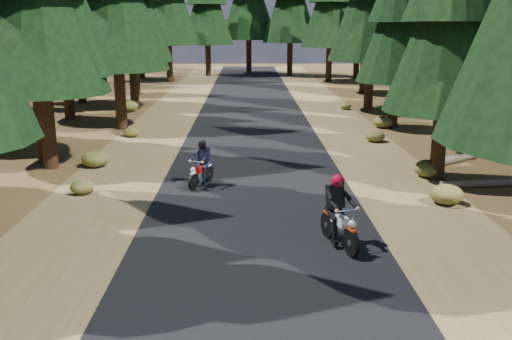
% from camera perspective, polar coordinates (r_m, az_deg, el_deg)
% --- Properties ---
extents(ground, '(120.00, 120.00, 0.00)m').
position_cam_1_polar(ground, '(14.62, 0.10, -5.65)').
color(ground, '#49321A').
rests_on(ground, ground).
extents(road, '(6.00, 100.00, 0.01)m').
position_cam_1_polar(road, '(19.39, -0.17, -0.54)').
color(road, black).
rests_on(road, ground).
extents(shoulder_l, '(3.20, 100.00, 0.01)m').
position_cam_1_polar(shoulder_l, '(19.87, -13.56, -0.59)').
color(shoulder_l, brown).
rests_on(shoulder_l, ground).
extents(shoulder_r, '(3.20, 100.00, 0.01)m').
position_cam_1_polar(shoulder_r, '(19.98, 13.14, -0.48)').
color(shoulder_r, brown).
rests_on(shoulder_r, ground).
extents(log_near, '(4.08, 3.10, 0.32)m').
position_cam_1_polar(log_near, '(22.63, 19.73, 1.19)').
color(log_near, '#4C4233').
rests_on(log_near, ground).
extents(log_far, '(4.01, 0.69, 0.24)m').
position_cam_1_polar(log_far, '(19.69, 23.29, -1.17)').
color(log_far, '#4C4233').
rests_on(log_far, ground).
extents(understory_shrubs, '(14.70, 26.67, 0.68)m').
position_cam_1_polar(understory_shrubs, '(23.02, -0.12, 2.57)').
color(understory_shrubs, '#474C1E').
rests_on(understory_shrubs, ground).
extents(rider_lead, '(1.10, 1.98, 1.69)m').
position_cam_1_polar(rider_lead, '(13.28, 8.33, -5.32)').
color(rider_lead, silver).
rests_on(rider_lead, road).
extents(rider_follow, '(1.08, 1.69, 1.46)m').
position_cam_1_polar(rider_follow, '(18.09, -5.52, -0.12)').
color(rider_follow, '#A30B0A').
rests_on(rider_follow, road).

